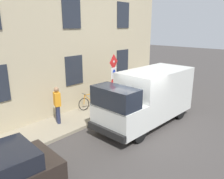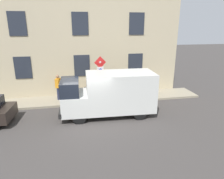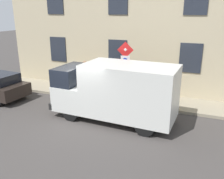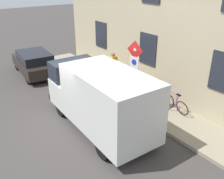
{
  "view_description": "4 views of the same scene",
  "coord_description": "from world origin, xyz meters",
  "px_view_note": "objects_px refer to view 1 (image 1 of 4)",
  "views": [
    {
      "loc": [
        -4.91,
        7.24,
        4.52
      ],
      "look_at": [
        2.31,
        -0.83,
        1.42
      ],
      "focal_mm": 36.11,
      "sensor_mm": 36.0,
      "label": 1
    },
    {
      "loc": [
        -10.42,
        0.68,
        5.06
      ],
      "look_at": [
        1.67,
        -1.69,
        1.17
      ],
      "focal_mm": 33.08,
      "sensor_mm": 36.0,
      "label": 2
    },
    {
      "loc": [
        -8.59,
        -4.79,
        4.57
      ],
      "look_at": [
        1.4,
        -0.79,
        1.06
      ],
      "focal_mm": 38.9,
      "sensor_mm": 36.0,
      "label": 3
    },
    {
      "loc": [
        -4.15,
        -8.31,
        5.53
      ],
      "look_at": [
        1.41,
        -0.88,
        1.24
      ],
      "focal_mm": 40.07,
      "sensor_mm": 36.0,
      "label": 4
    }
  ],
  "objects_px": {
    "sign_post_stacked": "(114,77)",
    "bicycle_purple": "(111,95)",
    "pedestrian": "(57,104)",
    "bicycle_black": "(102,98)",
    "delivery_van": "(148,96)",
    "bicycle_orange": "(92,101)"
  },
  "relations": [
    {
      "from": "delivery_van",
      "to": "bicycle_black",
      "type": "distance_m",
      "value": 3.27
    },
    {
      "from": "sign_post_stacked",
      "to": "bicycle_black",
      "type": "distance_m",
      "value": 1.98
    },
    {
      "from": "bicycle_black",
      "to": "delivery_van",
      "type": "bearing_deg",
      "value": 90.8
    },
    {
      "from": "bicycle_purple",
      "to": "bicycle_orange",
      "type": "relative_size",
      "value": 1.0
    },
    {
      "from": "bicycle_purple",
      "to": "bicycle_black",
      "type": "relative_size",
      "value": 1.0
    },
    {
      "from": "pedestrian",
      "to": "bicycle_orange",
      "type": "bearing_deg",
      "value": 27.52
    },
    {
      "from": "bicycle_orange",
      "to": "pedestrian",
      "type": "height_order",
      "value": "pedestrian"
    },
    {
      "from": "sign_post_stacked",
      "to": "delivery_van",
      "type": "height_order",
      "value": "sign_post_stacked"
    },
    {
      "from": "bicycle_black",
      "to": "pedestrian",
      "type": "distance_m",
      "value": 3.23
    },
    {
      "from": "sign_post_stacked",
      "to": "pedestrian",
      "type": "height_order",
      "value": "sign_post_stacked"
    },
    {
      "from": "pedestrian",
      "to": "bicycle_black",
      "type": "bearing_deg",
      "value": 25.95
    },
    {
      "from": "bicycle_orange",
      "to": "delivery_van",
      "type": "bearing_deg",
      "value": 109.39
    },
    {
      "from": "sign_post_stacked",
      "to": "bicycle_orange",
      "type": "distance_m",
      "value": 1.97
    },
    {
      "from": "delivery_van",
      "to": "bicycle_black",
      "type": "bearing_deg",
      "value": -90.31
    },
    {
      "from": "sign_post_stacked",
      "to": "bicycle_black",
      "type": "relative_size",
      "value": 1.69
    },
    {
      "from": "bicycle_black",
      "to": "pedestrian",
      "type": "bearing_deg",
      "value": 8.29
    },
    {
      "from": "sign_post_stacked",
      "to": "bicycle_purple",
      "type": "relative_size",
      "value": 1.69
    },
    {
      "from": "sign_post_stacked",
      "to": "bicycle_purple",
      "type": "xyz_separation_m",
      "value": [
        1.25,
        -1.18,
        -1.48
      ]
    },
    {
      "from": "bicycle_black",
      "to": "pedestrian",
      "type": "xyz_separation_m",
      "value": [
        -0.27,
        3.17,
        0.56
      ]
    },
    {
      "from": "bicycle_purple",
      "to": "pedestrian",
      "type": "height_order",
      "value": "pedestrian"
    },
    {
      "from": "pedestrian",
      "to": "delivery_van",
      "type": "bearing_deg",
      "value": -22.64
    },
    {
      "from": "sign_post_stacked",
      "to": "bicycle_black",
      "type": "bearing_deg",
      "value": -18.05
    }
  ]
}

